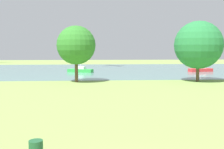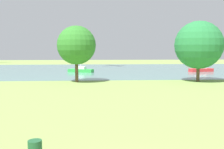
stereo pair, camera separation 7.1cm
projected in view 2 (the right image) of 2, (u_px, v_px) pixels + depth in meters
name	position (u px, v px, depth m)	size (l,w,h in m)	color
ground_plane	(104.00, 89.00, 30.34)	(160.00, 160.00, 0.00)	#7F994C
water_surface	(99.00, 70.00, 58.15)	(140.00, 40.00, 0.02)	slate
sailboat_red	(201.00, 69.00, 53.20)	(5.02, 2.62, 6.30)	red
sailboat_green	(81.00, 70.00, 51.90)	(5.02, 3.05, 7.94)	green
sailboat_brown	(196.00, 64.00, 70.24)	(4.82, 1.57, 7.34)	brown
tree_west_near	(76.00, 45.00, 35.94)	(5.16, 5.16, 7.51)	brown
tree_east_near	(199.00, 45.00, 36.80)	(6.51, 6.51, 8.23)	brown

